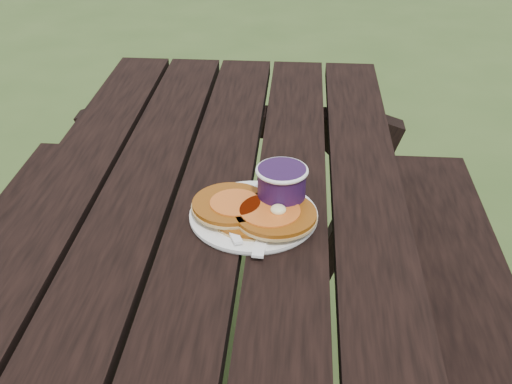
{
  "coord_description": "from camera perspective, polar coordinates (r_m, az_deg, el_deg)",
  "views": [
    {
      "loc": [
        0.16,
        -0.92,
        1.41
      ],
      "look_at": [
        0.09,
        0.08,
        0.8
      ],
      "focal_mm": 45.0,
      "sensor_mm": 36.0,
      "label": 1
    }
  ],
  "objects": [
    {
      "name": "knife",
      "position": [
        1.14,
        0.84,
        -3.09
      ],
      "size": [
        0.04,
        0.18,
        0.0
      ],
      "primitive_type": "cube",
      "rotation": [
        0.0,
        0.0,
        -0.09
      ],
      "color": "white",
      "rests_on": "plate"
    },
    {
      "name": "plate",
      "position": [
        1.18,
        -0.21,
        -2.14
      ],
      "size": [
        0.28,
        0.28,
        0.01
      ],
      "primitive_type": "cylinder",
      "rotation": [
        0.0,
        0.0,
        0.25
      ],
      "color": "white",
      "rests_on": "picnic_table"
    },
    {
      "name": "pancake_stack",
      "position": [
        1.16,
        -0.14,
        -1.75
      ],
      "size": [
        0.23,
        0.17,
        0.04
      ],
      "rotation": [
        0.0,
        0.0,
        -0.04
      ],
      "color": "#8E4A10",
      "rests_on": "plate"
    },
    {
      "name": "fork",
      "position": [
        1.13,
        -2.35,
        -3.02
      ],
      "size": [
        0.09,
        0.16,
        0.01
      ],
      "primitive_type": null,
      "rotation": [
        0.0,
        0.0,
        0.39
      ],
      "color": "white",
      "rests_on": "plate"
    },
    {
      "name": "coffee_cup",
      "position": [
        1.18,
        2.29,
        0.43
      ],
      "size": [
        0.1,
        0.1,
        0.09
      ],
      "rotation": [
        0.0,
        0.0,
        0.09
      ],
      "color": "#251037",
      "rests_on": "picnic_table"
    }
  ]
}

